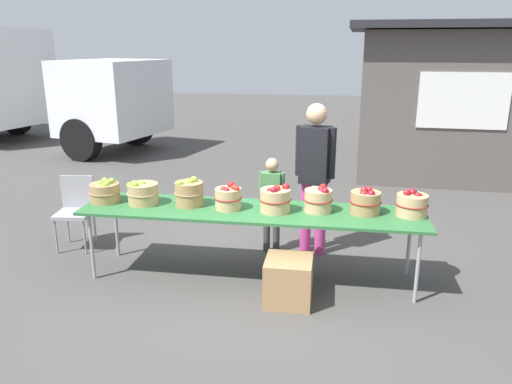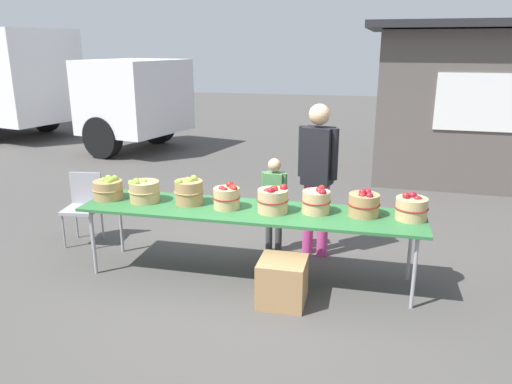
% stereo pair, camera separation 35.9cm
% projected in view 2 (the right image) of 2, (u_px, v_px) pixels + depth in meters
% --- Properties ---
extents(ground_plane, '(40.00, 40.00, 0.00)m').
position_uv_depth(ground_plane, '(250.00, 276.00, 5.26)').
color(ground_plane, '#474442').
extents(market_table, '(3.50, 0.76, 0.75)m').
position_uv_depth(market_table, '(249.00, 212.00, 5.05)').
color(market_table, '#2D6B38').
rests_on(market_table, ground).
extents(apple_basket_green_0, '(0.33, 0.33, 0.25)m').
position_uv_depth(apple_basket_green_0, '(108.00, 189.00, 5.38)').
color(apple_basket_green_0, '#A87F51').
rests_on(apple_basket_green_0, market_table).
extents(apple_basket_green_1, '(0.34, 0.34, 0.26)m').
position_uv_depth(apple_basket_green_1, '(144.00, 191.00, 5.28)').
color(apple_basket_green_1, tan).
rests_on(apple_basket_green_1, market_table).
extents(apple_basket_green_2, '(0.31, 0.31, 0.30)m').
position_uv_depth(apple_basket_green_2, '(189.00, 191.00, 5.19)').
color(apple_basket_green_2, '#A87F51').
rests_on(apple_basket_green_2, market_table).
extents(apple_basket_red_0, '(0.29, 0.29, 0.27)m').
position_uv_depth(apple_basket_red_0, '(227.00, 197.00, 5.06)').
color(apple_basket_red_0, tan).
rests_on(apple_basket_red_0, market_table).
extents(apple_basket_red_1, '(0.32, 0.32, 0.28)m').
position_uv_depth(apple_basket_red_1, '(273.00, 200.00, 4.94)').
color(apple_basket_red_1, tan).
rests_on(apple_basket_red_1, market_table).
extents(apple_basket_red_2, '(0.30, 0.30, 0.27)m').
position_uv_depth(apple_basket_red_2, '(316.00, 201.00, 4.92)').
color(apple_basket_red_2, tan).
rests_on(apple_basket_red_2, market_table).
extents(apple_basket_red_3, '(0.32, 0.32, 0.27)m').
position_uv_depth(apple_basket_red_3, '(364.00, 204.00, 4.84)').
color(apple_basket_red_3, '#A87F51').
rests_on(apple_basket_red_3, market_table).
extents(apple_basket_red_4, '(0.32, 0.32, 0.27)m').
position_uv_depth(apple_basket_red_4, '(412.00, 208.00, 4.74)').
color(apple_basket_red_4, tan).
rests_on(apple_basket_red_4, market_table).
extents(vendor_adult, '(0.45, 0.30, 1.75)m').
position_uv_depth(vendor_adult, '(317.00, 169.00, 5.54)').
color(vendor_adult, '#CC3F8C').
rests_on(vendor_adult, ground).
extents(child_customer, '(0.30, 0.16, 1.14)m').
position_uv_depth(child_customer, '(274.00, 198.00, 5.70)').
color(child_customer, '#3F3F3F').
rests_on(child_customer, ground).
extents(box_truck, '(7.99, 3.91, 2.75)m').
position_uv_depth(box_truck, '(24.00, 80.00, 12.65)').
color(box_truck, white).
rests_on(box_truck, ground).
extents(food_kiosk, '(3.63, 3.06, 2.74)m').
position_uv_depth(food_kiosk, '(465.00, 102.00, 8.88)').
color(food_kiosk, '#59514C').
rests_on(food_kiosk, ground).
extents(folding_chair, '(0.45, 0.45, 0.86)m').
position_uv_depth(folding_chair, '(84.00, 202.00, 6.06)').
color(folding_chair, '#99999E').
rests_on(folding_chair, ground).
extents(produce_crate, '(0.44, 0.44, 0.44)m').
position_uv_depth(produce_crate, '(282.00, 281.00, 4.67)').
color(produce_crate, '#A87F51').
rests_on(produce_crate, ground).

